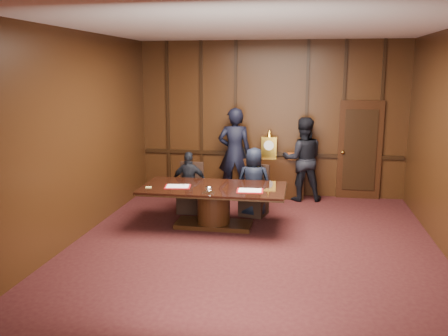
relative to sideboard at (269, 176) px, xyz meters
name	(u,v)px	position (x,y,z in m)	size (l,w,h in m)	color
room	(259,142)	(0.07, -3.12, 1.24)	(7.00, 7.04, 3.50)	black
sideboard	(269,176)	(0.00, 0.00, 0.00)	(1.60, 0.45, 1.54)	black
conference_table	(214,200)	(-0.83, -2.32, 0.02)	(2.62, 1.32, 0.76)	black
folder_left	(178,186)	(-1.47, -2.44, 0.28)	(0.50, 0.40, 0.02)	#A50F13
folder_right	(250,191)	(-0.14, -2.52, 0.28)	(0.48, 0.36, 0.02)	#A50F13
inkstand	(209,190)	(-0.83, -2.77, 0.33)	(0.20, 0.14, 0.12)	white
notepad	(149,187)	(-1.98, -2.58, 0.28)	(0.10, 0.07, 0.01)	#E1CF6E
chair_left	(191,197)	(-1.48, -1.44, -0.19)	(0.50, 0.50, 0.99)	black
chair_right	(254,200)	(-0.17, -1.44, -0.19)	(0.59, 0.59, 0.99)	black
signatory_left	(189,182)	(-1.48, -1.52, 0.14)	(0.73, 0.30, 1.25)	black
signatory_right	(254,182)	(-0.18, -1.52, 0.20)	(0.67, 0.44, 1.37)	black
witness_left	(235,153)	(-0.76, -0.16, 0.53)	(0.74, 0.49, 2.03)	black
witness_right	(303,159)	(0.75, -0.16, 0.44)	(0.90, 0.70, 1.84)	black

